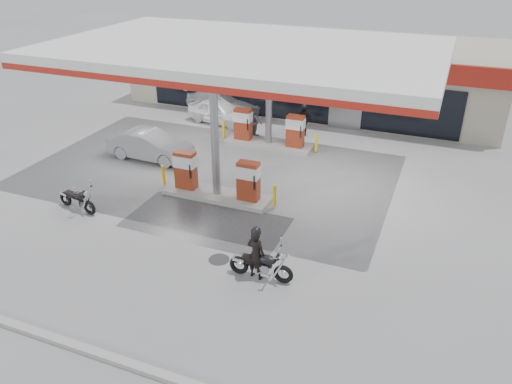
% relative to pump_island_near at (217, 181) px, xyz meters
% --- Properties ---
extents(ground, '(90.00, 90.00, 0.00)m').
position_rel_pump_island_near_xyz_m(ground, '(0.00, -2.00, -0.71)').
color(ground, gray).
rests_on(ground, ground).
extents(wet_patch, '(6.00, 3.00, 0.00)m').
position_rel_pump_island_near_xyz_m(wet_patch, '(0.50, -2.00, -0.71)').
color(wet_patch, '#4C4C4F').
rests_on(wet_patch, ground).
extents(drain_cover, '(0.70, 0.70, 0.01)m').
position_rel_pump_island_near_xyz_m(drain_cover, '(2.00, -4.00, -0.71)').
color(drain_cover, '#38383A').
rests_on(drain_cover, ground).
extents(kerb, '(28.00, 0.25, 0.15)m').
position_rel_pump_island_near_xyz_m(kerb, '(0.00, -9.00, -0.64)').
color(kerb, gray).
rests_on(kerb, ground).
extents(store_building, '(22.00, 8.22, 4.00)m').
position_rel_pump_island_near_xyz_m(store_building, '(0.01, 13.94, 1.30)').
color(store_building, '#ADA391').
rests_on(store_building, ground).
extents(canopy, '(16.00, 10.02, 5.51)m').
position_rel_pump_island_near_xyz_m(canopy, '(0.00, 3.00, 4.56)').
color(canopy, silver).
rests_on(canopy, ground).
extents(pump_island_near, '(5.14, 1.30, 1.78)m').
position_rel_pump_island_near_xyz_m(pump_island_near, '(0.00, 0.00, 0.00)').
color(pump_island_near, '#9E9E99').
rests_on(pump_island_near, ground).
extents(pump_island_far, '(5.14, 1.30, 1.78)m').
position_rel_pump_island_near_xyz_m(pump_island_far, '(0.00, 6.00, 0.00)').
color(pump_island_far, '#9E9E99').
rests_on(pump_island_far, ground).
extents(main_motorcycle, '(2.10, 0.80, 1.08)m').
position_rel_pump_island_near_xyz_m(main_motorcycle, '(3.69, -4.39, -0.23)').
color(main_motorcycle, black).
rests_on(main_motorcycle, ground).
extents(biker_main, '(0.70, 0.53, 1.72)m').
position_rel_pump_island_near_xyz_m(biker_main, '(3.49, -4.40, 0.15)').
color(biker_main, black).
rests_on(biker_main, ground).
extents(parked_motorcycle, '(1.96, 0.80, 1.01)m').
position_rel_pump_island_near_xyz_m(parked_motorcycle, '(-4.54, -3.00, -0.26)').
color(parked_motorcycle, black).
rests_on(parked_motorcycle, ground).
extents(sedan_white, '(4.07, 2.25, 1.31)m').
position_rel_pump_island_near_xyz_m(sedan_white, '(-3.80, 8.26, -0.05)').
color(sedan_white, white).
rests_on(sedan_white, ground).
extents(attendant, '(0.71, 0.88, 1.70)m').
position_rel_pump_island_near_xyz_m(attendant, '(-1.02, 7.00, 0.14)').
color(attendant, slate).
rests_on(attendant, ground).
extents(hatchback_silver, '(4.23, 1.56, 1.38)m').
position_rel_pump_island_near_xyz_m(hatchback_silver, '(-4.64, 2.37, -0.02)').
color(hatchback_silver, '#94959B').
rests_on(hatchback_silver, ground).
extents(parked_car_left, '(4.98, 2.87, 1.36)m').
position_rel_pump_island_near_xyz_m(parked_car_left, '(-4.50, 10.00, -0.03)').
color(parked_car_left, '#B0B2B9').
rests_on(parked_car_left, ground).
extents(parked_car_right, '(5.15, 3.64, 1.31)m').
position_rel_pump_island_near_xyz_m(parked_car_right, '(5.56, 12.00, -0.06)').
color(parked_car_right, '#16274A').
rests_on(parked_car_right, ground).
extents(biker_walking, '(0.98, 0.51, 1.60)m').
position_rel_pump_island_near_xyz_m(biker_walking, '(1.15, 8.20, 0.09)').
color(biker_walking, black).
rests_on(biker_walking, ground).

